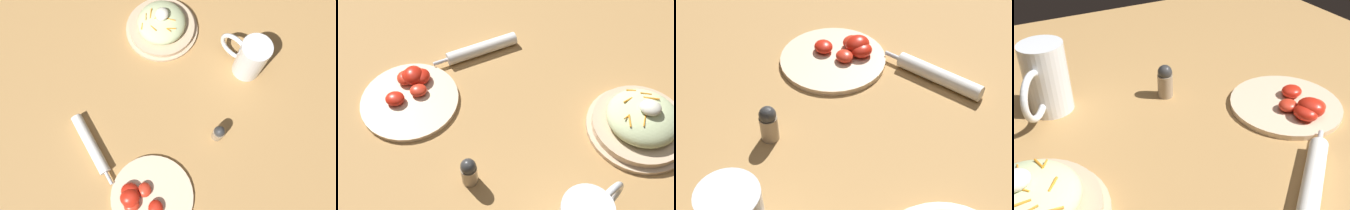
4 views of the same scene
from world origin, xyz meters
TOP-DOWN VIEW (x-y plane):
  - ground_plane at (0.00, 0.00)m, footprint 1.43×1.43m
  - napkin_roll at (-0.13, 0.17)m, footprint 0.18×0.15m
  - tomato_plate at (-0.24, -0.01)m, footprint 0.22×0.22m
  - salt_shaker at (-0.05, -0.17)m, footprint 0.03×0.03m

SIDE VIEW (x-z plane):
  - ground_plane at x=0.00m, z-range 0.00..0.00m
  - tomato_plate at x=-0.24m, z-range -0.01..0.03m
  - napkin_roll at x=-0.13m, z-range 0.00..0.03m
  - salt_shaker at x=-0.05m, z-range 0.00..0.07m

